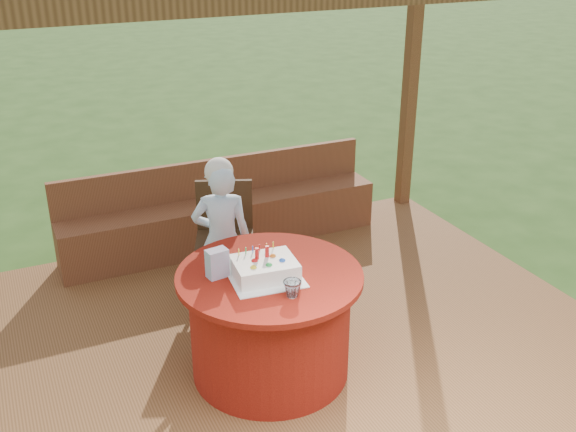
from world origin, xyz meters
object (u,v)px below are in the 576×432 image
object	(u,v)px
chair	(225,231)
drinking_glass	(292,289)
table	(270,322)
birthday_cake	(265,269)
bench	(222,218)
gift_bag	(217,263)
elderly_woman	(222,236)

from	to	relation	value
chair	drinking_glass	bearing A→B (deg)	-94.14
table	drinking_glass	bearing A→B (deg)	-88.32
birthday_cake	drinking_glass	bearing A→B (deg)	-79.04
bench	drinking_glass	world-z (taller)	drinking_glass
bench	table	distance (m)	2.02
birthday_cake	gift_bag	distance (m)	0.30
chair	gift_bag	world-z (taller)	gift_bag
birthday_cake	bench	bearing A→B (deg)	78.32
chair	table	bearing A→B (deg)	-95.70
bench	birthday_cake	size ratio (longest dim) A/B	6.13
birthday_cake	chair	bearing A→B (deg)	82.31
table	drinking_glass	xyz separation A→B (m)	(0.01, -0.32, 0.42)
gift_bag	chair	bearing A→B (deg)	59.47
chair	drinking_glass	size ratio (longest dim) A/B	8.12
table	drinking_glass	distance (m)	0.53
chair	birthday_cake	xyz separation A→B (m)	(-0.17, -1.23, 0.30)
chair	elderly_woman	size ratio (longest dim) A/B	0.72
birthday_cake	gift_bag	size ratio (longest dim) A/B	2.58
elderly_woman	gift_bag	distance (m)	0.86
bench	gift_bag	bearing A→B (deg)	-110.02
table	elderly_woman	size ratio (longest dim) A/B	0.96
chair	birthday_cake	bearing A→B (deg)	-97.69
bench	table	xyz separation A→B (m)	(-0.37, -1.98, 0.12)
drinking_glass	elderly_woman	bearing A→B (deg)	91.29
bench	birthday_cake	distance (m)	2.13
chair	birthday_cake	size ratio (longest dim) A/B	1.85
drinking_glass	chair	bearing A→B (deg)	85.86
chair	drinking_glass	xyz separation A→B (m)	(-0.11, -1.52, 0.29)
bench	gift_bag	size ratio (longest dim) A/B	15.83
bench	table	bearing A→B (deg)	-100.57
elderly_woman	drinking_glass	xyz separation A→B (m)	(0.03, -1.19, 0.17)
table	gift_bag	world-z (taller)	gift_bag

